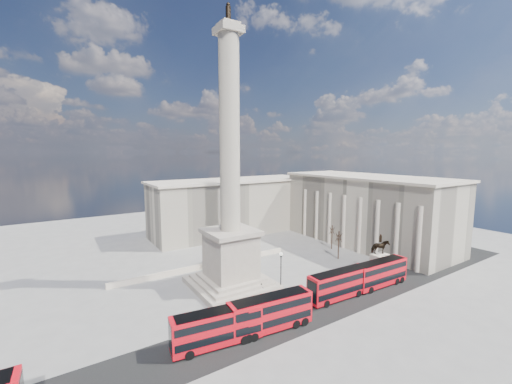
{
  "coord_description": "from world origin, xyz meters",
  "views": [
    {
      "loc": [
        -26.58,
        -44.64,
        24.87
      ],
      "look_at": [
        2.58,
        0.38,
        18.08
      ],
      "focal_mm": 22.0,
      "sensor_mm": 36.0,
      "label": 1
    }
  ],
  "objects_px": {
    "nelsons_column": "(230,218)",
    "red_bus_d": "(380,273)",
    "red_bus_a": "(218,327)",
    "red_bus_b": "(271,312)",
    "red_bus_c": "(339,284)",
    "pedestrian_crossing": "(261,288)",
    "victorian_lamp": "(281,268)",
    "pedestrian_walking": "(323,287)",
    "pedestrian_standing": "(366,266)",
    "equestrian_statue": "(379,262)"
  },
  "relations": [
    {
      "from": "red_bus_c",
      "to": "equestrian_statue",
      "type": "bearing_deg",
      "value": 12.4
    },
    {
      "from": "pedestrian_standing",
      "to": "pedestrian_crossing",
      "type": "xyz_separation_m",
      "value": [
        -25.08,
        2.66,
        0.1
      ]
    },
    {
      "from": "red_bus_c",
      "to": "equestrian_statue",
      "type": "distance_m",
      "value": 14.44
    },
    {
      "from": "victorian_lamp",
      "to": "equestrian_statue",
      "type": "bearing_deg",
      "value": -15.24
    },
    {
      "from": "red_bus_a",
      "to": "equestrian_statue",
      "type": "distance_m",
      "value": 37.64
    },
    {
      "from": "red_bus_a",
      "to": "red_bus_d",
      "type": "distance_m",
      "value": 33.59
    },
    {
      "from": "red_bus_a",
      "to": "red_bus_b",
      "type": "bearing_deg",
      "value": 1.75
    },
    {
      "from": "nelsons_column",
      "to": "pedestrian_standing",
      "type": "height_order",
      "value": "nelsons_column"
    },
    {
      "from": "red_bus_d",
      "to": "pedestrian_crossing",
      "type": "height_order",
      "value": "red_bus_d"
    },
    {
      "from": "red_bus_c",
      "to": "red_bus_b",
      "type": "bearing_deg",
      "value": -171.91
    },
    {
      "from": "red_bus_b",
      "to": "pedestrian_walking",
      "type": "bearing_deg",
      "value": 23.74
    },
    {
      "from": "red_bus_d",
      "to": "pedestrian_standing",
      "type": "relative_size",
      "value": 7.53
    },
    {
      "from": "red_bus_d",
      "to": "pedestrian_crossing",
      "type": "bearing_deg",
      "value": 157.14
    },
    {
      "from": "red_bus_c",
      "to": "pedestrian_crossing",
      "type": "bearing_deg",
      "value": 141.05
    },
    {
      "from": "red_bus_d",
      "to": "pedestrian_walking",
      "type": "height_order",
      "value": "red_bus_d"
    },
    {
      "from": "nelsons_column",
      "to": "red_bus_b",
      "type": "distance_m",
      "value": 19.18
    },
    {
      "from": "victorian_lamp",
      "to": "pedestrian_crossing",
      "type": "height_order",
      "value": "victorian_lamp"
    },
    {
      "from": "red_bus_a",
      "to": "equestrian_statue",
      "type": "relative_size",
      "value": 1.39
    },
    {
      "from": "red_bus_d",
      "to": "equestrian_statue",
      "type": "distance_m",
      "value": 4.97
    },
    {
      "from": "red_bus_d",
      "to": "pedestrian_walking",
      "type": "distance_m",
      "value": 11.42
    },
    {
      "from": "red_bus_d",
      "to": "pedestrian_standing",
      "type": "xyz_separation_m",
      "value": [
        4.73,
        6.86,
        -1.76
      ]
    },
    {
      "from": "nelsons_column",
      "to": "pedestrian_crossing",
      "type": "distance_m",
      "value": 13.62
    },
    {
      "from": "nelsons_column",
      "to": "red_bus_a",
      "type": "bearing_deg",
      "value": -123.81
    },
    {
      "from": "nelsons_column",
      "to": "red_bus_b",
      "type": "relative_size",
      "value": 3.97
    },
    {
      "from": "red_bus_a",
      "to": "pedestrian_standing",
      "type": "bearing_deg",
      "value": 17.95
    },
    {
      "from": "red_bus_d",
      "to": "equestrian_statue",
      "type": "relative_size",
      "value": 1.4
    },
    {
      "from": "red_bus_d",
      "to": "victorian_lamp",
      "type": "distance_m",
      "value": 18.88
    },
    {
      "from": "pedestrian_crossing",
      "to": "equestrian_statue",
      "type": "bearing_deg",
      "value": -118.47
    },
    {
      "from": "victorian_lamp",
      "to": "red_bus_c",
      "type": "bearing_deg",
      "value": -51.53
    },
    {
      "from": "red_bus_a",
      "to": "pedestrian_walking",
      "type": "xyz_separation_m",
      "value": [
        23.07,
        4.12,
        -1.67
      ]
    },
    {
      "from": "red_bus_a",
      "to": "victorian_lamp",
      "type": "bearing_deg",
      "value": 34.97
    },
    {
      "from": "red_bus_a",
      "to": "pedestrian_walking",
      "type": "relative_size",
      "value": 7.22
    },
    {
      "from": "equestrian_statue",
      "to": "pedestrian_standing",
      "type": "relative_size",
      "value": 5.39
    },
    {
      "from": "red_bus_c",
      "to": "pedestrian_walking",
      "type": "relative_size",
      "value": 7.29
    },
    {
      "from": "red_bus_d",
      "to": "pedestrian_standing",
      "type": "height_order",
      "value": "red_bus_d"
    },
    {
      "from": "pedestrian_walking",
      "to": "equestrian_statue",
      "type": "bearing_deg",
      "value": 4.36
    },
    {
      "from": "nelsons_column",
      "to": "pedestrian_crossing",
      "type": "height_order",
      "value": "nelsons_column"
    },
    {
      "from": "nelsons_column",
      "to": "victorian_lamp",
      "type": "xyz_separation_m",
      "value": [
        6.71,
        -6.51,
        -8.75
      ]
    },
    {
      "from": "red_bus_b",
      "to": "pedestrian_crossing",
      "type": "height_order",
      "value": "red_bus_b"
    },
    {
      "from": "nelsons_column",
      "to": "red_bus_b",
      "type": "xyz_separation_m",
      "value": [
        -2.3,
        -16.02,
        -10.29
      ]
    },
    {
      "from": "red_bus_d",
      "to": "equestrian_statue",
      "type": "height_order",
      "value": "equestrian_statue"
    },
    {
      "from": "red_bus_d",
      "to": "red_bus_a",
      "type": "bearing_deg",
      "value": -177.74
    },
    {
      "from": "red_bus_c",
      "to": "pedestrian_standing",
      "type": "xyz_separation_m",
      "value": [
        15.04,
        6.26,
        -1.76
      ]
    },
    {
      "from": "red_bus_d",
      "to": "pedestrian_standing",
      "type": "bearing_deg",
      "value": 57.61
    },
    {
      "from": "red_bus_a",
      "to": "red_bus_d",
      "type": "xyz_separation_m",
      "value": [
        33.59,
        0.03,
        0.05
      ]
    },
    {
      "from": "pedestrian_walking",
      "to": "red_bus_b",
      "type": "bearing_deg",
      "value": -153.4
    },
    {
      "from": "nelsons_column",
      "to": "equestrian_statue",
      "type": "xyz_separation_m",
      "value": [
        27.33,
        -12.13,
        -9.88
      ]
    },
    {
      "from": "red_bus_b",
      "to": "equestrian_statue",
      "type": "relative_size",
      "value": 1.45
    },
    {
      "from": "nelsons_column",
      "to": "red_bus_d",
      "type": "xyz_separation_m",
      "value": [
        23.42,
        -15.16,
        -10.36
      ]
    },
    {
      "from": "victorian_lamp",
      "to": "red_bus_d",
      "type": "bearing_deg",
      "value": -27.37
    }
  ]
}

